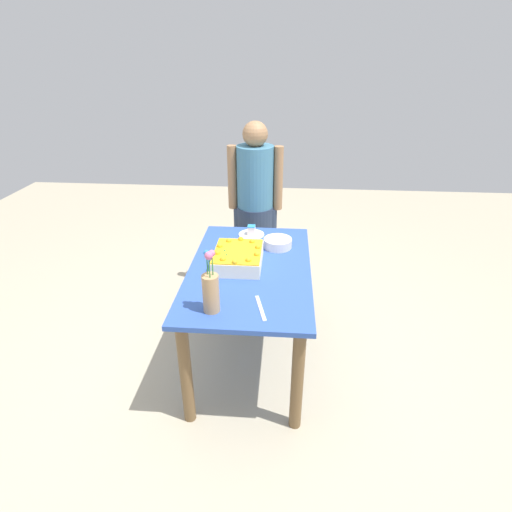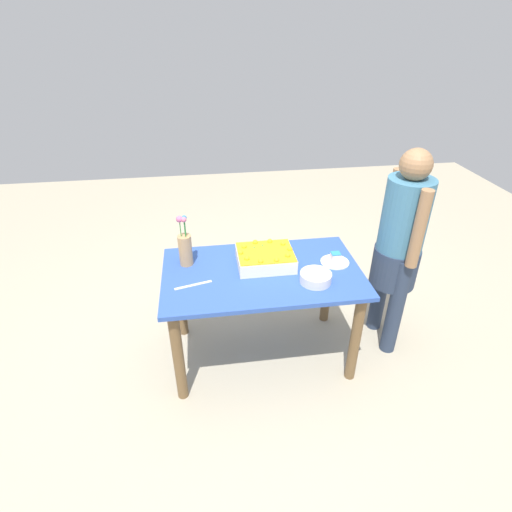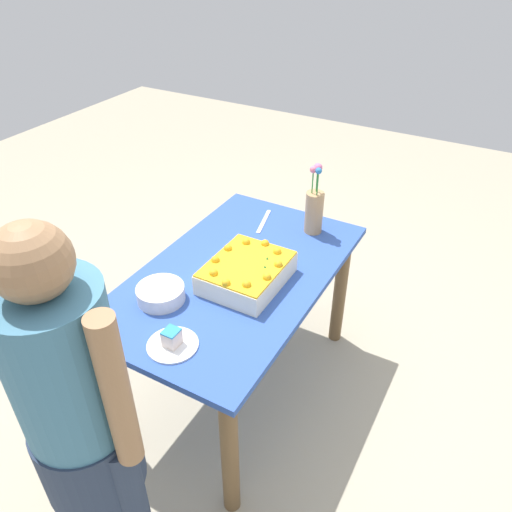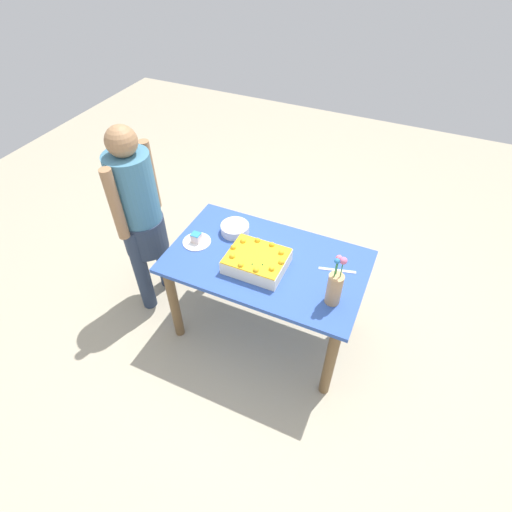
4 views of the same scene
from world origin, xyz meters
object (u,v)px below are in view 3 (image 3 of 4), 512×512
flower_vase (314,209)px  person_standing (78,412)px  sheet_cake (247,272)px  fruit_bowl (161,294)px  cake_knife (264,221)px  serving_plate_with_slice (172,342)px

flower_vase → person_standing: bearing=175.3°
sheet_cake → flower_vase: bearing=-8.6°
person_standing → flower_vase: bearing=-4.7°
person_standing → fruit_bowl: bearing=18.2°
cake_knife → fruit_bowl: 0.76m
sheet_cake → cake_knife: bearing=20.3°
cake_knife → person_standing: 1.41m
serving_plate_with_slice → person_standing: (-0.44, -0.01, 0.10)m
cake_knife → fruit_bowl: size_ratio=1.19×
serving_plate_with_slice → flower_vase: 1.01m
sheet_cake → fruit_bowl: bearing=138.3°
flower_vase → person_standing: (-1.44, 0.12, -0.00)m
fruit_bowl → sheet_cake: bearing=-41.7°
sheet_cake → serving_plate_with_slice: sheet_cake is taller
sheet_cake → flower_vase: flower_vase is taller
sheet_cake → serving_plate_with_slice: 0.47m
fruit_bowl → person_standing: size_ratio=0.13×
flower_vase → fruit_bowl: 0.87m
serving_plate_with_slice → fruit_bowl: size_ratio=0.97×
cake_knife → flower_vase: flower_vase is taller
flower_vase → fruit_bowl: size_ratio=1.81×
serving_plate_with_slice → person_standing: size_ratio=0.13×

